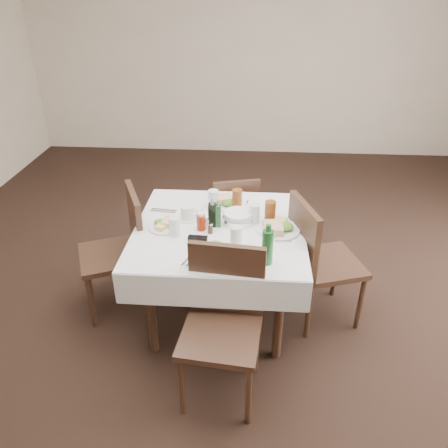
% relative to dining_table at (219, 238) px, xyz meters
% --- Properties ---
extents(ground_plane, '(7.00, 7.00, 0.00)m').
position_rel_dining_table_xyz_m(ground_plane, '(0.10, 0.13, -0.67)').
color(ground_plane, black).
extents(room_shell, '(6.04, 7.04, 2.80)m').
position_rel_dining_table_xyz_m(room_shell, '(0.10, 0.13, 1.04)').
color(room_shell, '#C1B299').
rests_on(room_shell, ground).
extents(dining_table, '(1.18, 1.18, 0.76)m').
position_rel_dining_table_xyz_m(dining_table, '(0.00, 0.00, 0.00)').
color(dining_table, black).
rests_on(dining_table, ground).
extents(chair_north, '(0.48, 0.48, 0.83)m').
position_rel_dining_table_xyz_m(chair_north, '(0.07, 0.74, -0.20)').
color(chair_north, black).
rests_on(chair_north, ground).
extents(chair_south, '(0.50, 0.50, 0.96)m').
position_rel_dining_table_xyz_m(chair_south, '(0.07, -0.65, -0.12)').
color(chair_south, black).
rests_on(chair_south, ground).
extents(chair_east, '(0.58, 0.58, 0.98)m').
position_rel_dining_table_xyz_m(chair_east, '(0.68, -0.00, -0.11)').
color(chair_east, black).
rests_on(chair_east, ground).
extents(chair_west, '(0.60, 0.60, 0.96)m').
position_rel_dining_table_xyz_m(chair_west, '(-0.73, 0.07, -0.12)').
color(chair_west, black).
rests_on(chair_west, ground).
extents(meal_north, '(0.27, 0.27, 0.06)m').
position_rel_dining_table_xyz_m(meal_north, '(0.04, 0.35, 0.11)').
color(meal_north, white).
rests_on(meal_north, dining_table).
extents(meal_south, '(0.30, 0.30, 0.07)m').
position_rel_dining_table_xyz_m(meal_south, '(0.01, -0.35, 0.12)').
color(meal_south, white).
rests_on(meal_south, dining_table).
extents(meal_east, '(0.30, 0.30, 0.07)m').
position_rel_dining_table_xyz_m(meal_east, '(0.40, -0.03, 0.12)').
color(meal_east, white).
rests_on(meal_east, dining_table).
extents(meal_west, '(0.23, 0.23, 0.05)m').
position_rel_dining_table_xyz_m(meal_west, '(-0.37, -0.02, 0.11)').
color(meal_west, white).
rests_on(meal_west, dining_table).
extents(side_plate_a, '(0.15, 0.15, 0.01)m').
position_rel_dining_table_xyz_m(side_plate_a, '(-0.19, 0.28, 0.10)').
color(side_plate_a, white).
rests_on(side_plate_a, dining_table).
extents(side_plate_b, '(0.18, 0.18, 0.01)m').
position_rel_dining_table_xyz_m(side_plate_b, '(0.29, -0.21, 0.10)').
color(side_plate_b, white).
rests_on(side_plate_b, dining_table).
extents(water_n, '(0.08, 0.08, 0.14)m').
position_rel_dining_table_xyz_m(water_n, '(-0.07, 0.29, 0.16)').
color(water_n, silver).
rests_on(water_n, dining_table).
extents(water_s, '(0.08, 0.08, 0.14)m').
position_rel_dining_table_xyz_m(water_s, '(0.13, -0.23, 0.16)').
color(water_s, silver).
rests_on(water_s, dining_table).
extents(water_e, '(0.07, 0.07, 0.14)m').
position_rel_dining_table_xyz_m(water_e, '(0.24, 0.09, 0.16)').
color(water_e, silver).
rests_on(water_e, dining_table).
extents(water_w, '(0.07, 0.07, 0.13)m').
position_rel_dining_table_xyz_m(water_w, '(-0.29, -0.13, 0.16)').
color(water_w, silver).
rests_on(water_w, dining_table).
extents(iced_tea_a, '(0.08, 0.08, 0.16)m').
position_rel_dining_table_xyz_m(iced_tea_a, '(0.11, 0.28, 0.17)').
color(iced_tea_a, brown).
rests_on(iced_tea_a, dining_table).
extents(iced_tea_b, '(0.08, 0.08, 0.16)m').
position_rel_dining_table_xyz_m(iced_tea_b, '(0.35, 0.10, 0.17)').
color(iced_tea_b, brown).
rests_on(iced_tea_b, dining_table).
extents(bread_basket, '(0.23, 0.23, 0.07)m').
position_rel_dining_table_xyz_m(bread_basket, '(0.13, 0.09, 0.13)').
color(bread_basket, silver).
rests_on(bread_basket, dining_table).
extents(oil_cruet_dark, '(0.05, 0.05, 0.22)m').
position_rel_dining_table_xyz_m(oil_cruet_dark, '(-0.05, 0.02, 0.18)').
color(oil_cruet_dark, black).
rests_on(oil_cruet_dark, dining_table).
extents(oil_cruet_green, '(0.05, 0.05, 0.20)m').
position_rel_dining_table_xyz_m(oil_cruet_green, '(-0.01, 0.02, 0.18)').
color(oil_cruet_green, '#1F5B27').
rests_on(oil_cruet_green, dining_table).
extents(ketchup_bottle, '(0.06, 0.06, 0.13)m').
position_rel_dining_table_xyz_m(ketchup_bottle, '(-0.12, -0.04, 0.15)').
color(ketchup_bottle, '#98260C').
rests_on(ketchup_bottle, dining_table).
extents(salt_shaker, '(0.03, 0.03, 0.07)m').
position_rel_dining_table_xyz_m(salt_shaker, '(-0.09, -0.03, 0.13)').
color(salt_shaker, white).
rests_on(salt_shaker, dining_table).
extents(pepper_shaker, '(0.03, 0.03, 0.08)m').
position_rel_dining_table_xyz_m(pepper_shaker, '(-0.05, -0.08, 0.13)').
color(pepper_shaker, '#41331E').
rests_on(pepper_shaker, dining_table).
extents(coffee_mug, '(0.15, 0.14, 0.10)m').
position_rel_dining_table_xyz_m(coffee_mug, '(-0.24, 0.10, 0.14)').
color(coffee_mug, white).
rests_on(coffee_mug, dining_table).
extents(sunglasses, '(0.13, 0.05, 0.03)m').
position_rel_dining_table_xyz_m(sunglasses, '(-0.13, -0.18, 0.10)').
color(sunglasses, black).
rests_on(sunglasses, dining_table).
extents(green_bottle, '(0.07, 0.07, 0.26)m').
position_rel_dining_table_xyz_m(green_bottle, '(0.32, -0.41, 0.21)').
color(green_bottle, '#1F5B27').
rests_on(green_bottle, dining_table).
extents(sugar_caddy, '(0.10, 0.06, 0.05)m').
position_rel_dining_table_xyz_m(sugar_caddy, '(0.34, -0.11, 0.12)').
color(sugar_caddy, white).
rests_on(sugar_caddy, dining_table).
extents(cutlery_n, '(0.07, 0.16, 0.01)m').
position_rel_dining_table_xyz_m(cutlery_n, '(0.16, 0.34, 0.09)').
color(cutlery_n, silver).
rests_on(cutlery_n, dining_table).
extents(cutlery_s, '(0.11, 0.20, 0.01)m').
position_rel_dining_table_xyz_m(cutlery_s, '(-0.14, -0.40, 0.10)').
color(cutlery_s, silver).
rests_on(cutlery_s, dining_table).
extents(cutlery_e, '(0.16, 0.05, 0.01)m').
position_rel_dining_table_xyz_m(cutlery_e, '(0.40, -0.16, 0.09)').
color(cutlery_e, silver).
rests_on(cutlery_e, dining_table).
extents(cutlery_w, '(0.20, 0.07, 0.01)m').
position_rel_dining_table_xyz_m(cutlery_w, '(-0.43, 0.20, 0.10)').
color(cutlery_w, silver).
rests_on(cutlery_w, dining_table).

